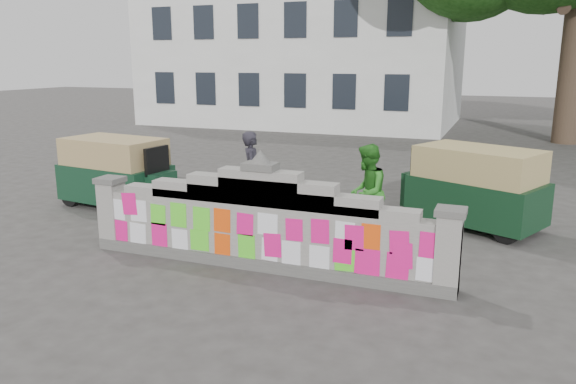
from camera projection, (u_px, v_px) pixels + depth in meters
name	position (u px, v px, depth m)	size (l,w,h in m)	color
ground	(262.00, 267.00, 9.48)	(100.00, 100.00, 0.00)	#383533
parapet_wall	(261.00, 225.00, 9.30)	(6.48, 0.44, 2.01)	#4C4C49
building	(307.00, 49.00, 30.96)	(16.00, 10.00, 8.90)	silver
cyclist_bike	(253.00, 200.00, 11.97)	(0.68, 1.94, 1.02)	black
cyclist_rider	(252.00, 184.00, 11.89)	(0.63, 0.41, 1.73)	#24222A
pedestrian	(367.00, 193.00, 10.77)	(0.91, 0.71, 1.87)	#2D8123
rickshaw_left	(118.00, 171.00, 13.27)	(3.02, 1.68, 1.63)	#113420
rickshaw_right	(473.00, 186.00, 11.65)	(3.09, 2.35, 1.67)	#10311A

